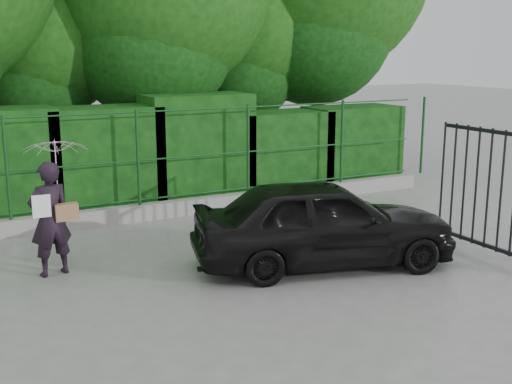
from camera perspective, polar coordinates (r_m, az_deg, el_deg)
name	(u,v)px	position (r m, az deg, el deg)	size (l,w,h in m)	color
ground	(220,306)	(8.24, -3.23, -10.10)	(80.00, 80.00, 0.00)	gray
kerb	(120,215)	(12.23, -12.04, -2.02)	(14.00, 0.25, 0.30)	#9E9E99
fence	(129,159)	(12.08, -11.25, 2.92)	(14.13, 0.06, 1.80)	#114418
hedge	(98,161)	(12.98, -13.86, 2.65)	(14.20, 1.20, 2.27)	black
woman	(54,187)	(9.48, -17.50, 0.41)	(0.93, 0.90, 1.96)	black
car	(323,222)	(9.59, 5.98, -2.70)	(1.56, 3.88, 1.32)	black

